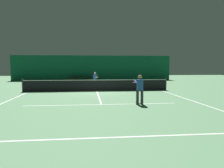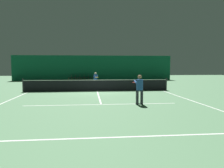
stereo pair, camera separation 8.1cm
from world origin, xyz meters
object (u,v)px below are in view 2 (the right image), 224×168
Objects in this scene: tennis_net at (97,85)px; player_near at (139,87)px; courtside_chair_2 at (79,77)px; courtside_chair_4 at (88,77)px; courtside_chair_3 at (83,77)px; player_far at (95,79)px; courtside_chair_0 at (70,77)px; courtside_chair_1 at (75,77)px; courtside_chair_5 at (92,77)px.

player_near is (2.07, -6.55, 0.43)m from tennis_net.
courtside_chair_4 is at bearing 90.00° from courtside_chair_2.
courtside_chair_3 is at bearing 96.34° from tennis_net.
player_near is 1.06× the size of player_far.
courtside_chair_2 is (1.22, 0.00, 0.00)m from courtside_chair_0.
courtside_chair_2 is at bearing 90.00° from courtside_chair_0.
courtside_chair_3 is at bearing 90.00° from courtside_chair_1.
tennis_net is 2.59m from player_far.
courtside_chair_3 is 1.22m from courtside_chair_5.
courtside_chair_2 is 1.00× the size of courtside_chair_3.
courtside_chair_3 is 0.61m from courtside_chair_4.
player_near is 9.35m from player_far.
player_near is at bearing 8.42° from courtside_chair_4.
player_far is 10.72m from courtside_chair_5.
courtside_chair_1 is 1.22m from courtside_chair_3.
courtside_chair_0 is 1.00× the size of courtside_chair_4.
tennis_net is at bearing 13.99° from courtside_chair_0.
courtside_chair_2 and courtside_chair_5 have the same top height.
courtside_chair_2 is at bearing -175.64° from player_far.
tennis_net is 13.43m from courtside_chair_2.
courtside_chair_5 is (-0.20, 10.71, -0.40)m from player_far.
courtside_chair_4 is at bearing 93.73° from tennis_net.
courtside_chair_2 and courtside_chair_3 have the same top height.
courtside_chair_4 is (-2.93, 19.82, -0.45)m from player_near.
player_far reaches higher than courtside_chair_5.
courtside_chair_3 and courtside_chair_5 have the same top height.
courtside_chair_2 is 1.00× the size of courtside_chair_5.
courtside_chair_4 is (1.22, 0.00, 0.00)m from courtside_chair_2.
player_near is 19.96m from courtside_chair_5.
tennis_net is 6.88m from player_near.
courtside_chair_3 and courtside_chair_4 have the same top height.
courtside_chair_2 is at bearing -90.00° from courtside_chair_5.
player_near is 1.91× the size of courtside_chair_5.
courtside_chair_4 is (2.44, 0.00, 0.00)m from courtside_chair_0.
player_near is 1.91× the size of courtside_chair_3.
courtside_chair_2 is at bearing -90.00° from courtside_chair_3.
courtside_chair_4 is at bearing 90.00° from courtside_chair_3.
player_near is at bearing 6.68° from courtside_chair_5.
courtside_chair_0 is (-3.25, 10.71, -0.40)m from player_far.
courtside_chair_0 is at bearing -90.00° from courtside_chair_5.
player_near reaches higher than courtside_chair_3.
courtside_chair_4 and courtside_chair_5 have the same top height.
tennis_net is 13.54m from courtside_chair_1.
courtside_chair_1 is (-4.76, 19.82, -0.45)m from player_near.
tennis_net is at bearing 8.93° from courtside_chair_2.
courtside_chair_0 is at bearing 12.11° from player_near.
courtside_chair_3 is at bearing 90.00° from courtside_chair_2.
courtside_chair_1 and courtside_chair_2 have the same top height.
courtside_chair_5 is at bearing 174.69° from player_far.
player_near is at bearing 13.51° from courtside_chair_1.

